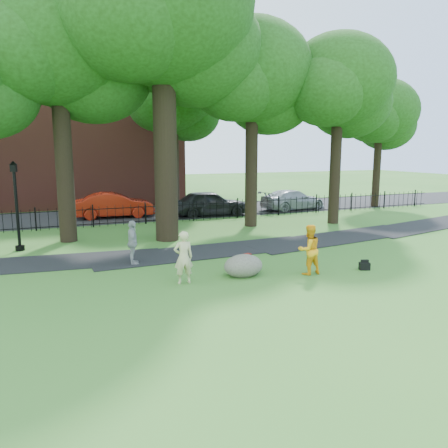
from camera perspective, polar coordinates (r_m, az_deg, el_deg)
name	(u,v)px	position (r m, az deg, el deg)	size (l,w,h in m)	color
ground	(220,279)	(15.16, -0.53, -7.14)	(120.00, 120.00, 0.00)	#336D26
footpath	(208,252)	(19.03, -2.07, -3.62)	(36.00, 2.60, 0.03)	black
street	(133,215)	(30.29, -11.79, 1.22)	(80.00, 7.00, 0.02)	black
iron_fence	(145,214)	(26.31, -10.23, 1.32)	(44.00, 0.04, 1.20)	black
brick_building	(61,128)	(37.54, -20.56, 11.62)	(18.00, 8.00, 12.00)	brown
big_tree	(165,21)	(22.05, -7.74, 24.78)	(10.08, 8.61, 14.37)	black
tree_row	(167,72)	(22.96, -7.51, 19.10)	(26.82, 7.96, 12.42)	black
woman	(183,257)	(14.47, -5.32, -4.37)	(0.65, 0.42, 1.77)	beige
man	(309,250)	(15.76, 11.03, -3.30)	(0.87, 0.68, 1.79)	#FFA815
pedestrian	(133,243)	(17.11, -11.85, -2.40)	(1.01, 0.42, 1.72)	#99999D
boulder	(243,264)	(15.40, 2.55, -5.28)	(1.41, 1.06, 0.82)	#5D5A4D
lamppost	(17,207)	(20.91, -25.45, 1.99)	(0.39, 0.39, 3.91)	black
backpack	(364,266)	(16.99, 17.87, -5.27)	(0.37, 0.23, 0.28)	black
red_bag	(247,257)	(17.72, 3.01, -4.27)	(0.33, 0.21, 0.23)	maroon
red_sedan	(114,205)	(29.07, -14.15, 2.41)	(1.73, 4.98, 1.64)	#A61E0C
grey_car	(209,203)	(28.98, -1.91, 2.74)	(2.01, 5.00, 1.70)	black
silver_car	(293,200)	(32.24, 8.96, 3.13)	(2.05, 5.03, 1.46)	#A0A2A8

